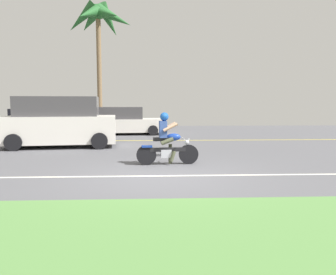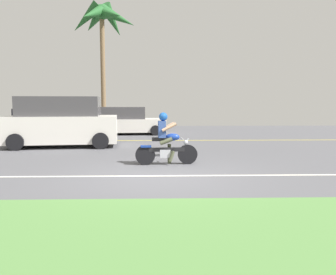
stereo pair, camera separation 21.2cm
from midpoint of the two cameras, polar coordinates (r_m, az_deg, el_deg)
name	(u,v)px [view 1 (the left image)]	position (r m, az deg, el deg)	size (l,w,h in m)	color
ground	(159,157)	(11.22, -2.06, -3.32)	(56.00, 30.00, 0.04)	#545459
grass_median	(171,245)	(4.34, -0.91, -17.79)	(56.00, 3.80, 0.06)	#548442
lane_line_near	(162,176)	(8.22, -1.81, -6.55)	(50.40, 0.12, 0.01)	silver
lane_line_far	(157,140)	(15.94, -2.26, -0.50)	(50.40, 0.12, 0.01)	yellow
motorcyclist	(167,143)	(9.64, -0.79, -0.88)	(1.81, 0.59, 1.51)	black
suv_nearby	(60,123)	(14.28, -18.37, 2.41)	(4.68, 2.54, 2.04)	white
parked_car_0	(32,122)	(20.83, -22.42, 2.44)	(4.37, 2.11, 1.46)	#232328
parked_car_1	(123,122)	(19.27, -7.94, 2.71)	(4.42, 2.27, 1.56)	white
palm_tree_0	(99,21)	(25.33, -11.98, 18.90)	(4.85, 4.68, 8.99)	brown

